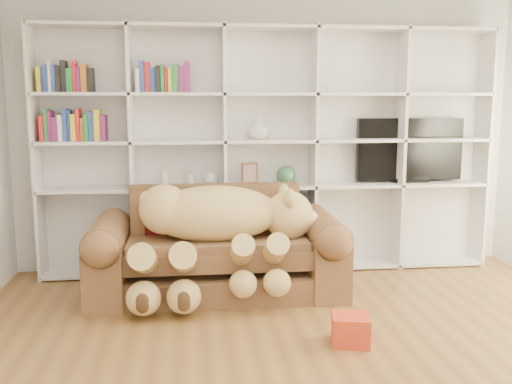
{
  "coord_description": "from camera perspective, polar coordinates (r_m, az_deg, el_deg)",
  "views": [
    {
      "loc": [
        -0.78,
        -3.21,
        1.7
      ],
      "look_at": [
        -0.21,
        1.63,
        0.9
      ],
      "focal_mm": 40.0,
      "sensor_mm": 36.0,
      "label": 1
    }
  ],
  "objects": [
    {
      "name": "throw_pillow",
      "position": [
        5.16,
        -9.03,
        -2.63
      ],
      "size": [
        0.37,
        0.21,
        0.38
      ],
      "primitive_type": "cube",
      "rotation": [
        -0.24,
        0.0,
        0.02
      ],
      "color": "#4E0D0F",
      "rests_on": "sofa"
    },
    {
      "name": "shelf_vase",
      "position": [
        5.57,
        0.24,
        6.37
      ],
      "size": [
        0.26,
        0.26,
        0.21
      ],
      "primitive_type": "imported",
      "rotation": [
        0.0,
        0.0,
        -0.35
      ],
      "color": "beige",
      "rests_on": "bookshelf"
    },
    {
      "name": "wall_back",
      "position": [
        5.78,
        1.07,
        5.78
      ],
      "size": [
        5.0,
        0.02,
        2.7
      ],
      "primitive_type": "cube",
      "color": "silver",
      "rests_on": "floor"
    },
    {
      "name": "figurine_short",
      "position": [
        5.57,
        -6.53,
        1.25
      ],
      "size": [
        0.08,
        0.08,
        0.13
      ],
      "primitive_type": "cylinder",
      "rotation": [
        0.0,
        0.0,
        -0.05
      ],
      "color": "beige",
      "rests_on": "bookshelf"
    },
    {
      "name": "picture_frame",
      "position": [
        5.6,
        -0.64,
        1.88
      ],
      "size": [
        0.17,
        0.07,
        0.21
      ],
      "primitive_type": "cube",
      "rotation": [
        0.0,
        0.0,
        0.27
      ],
      "color": "#59321E",
      "rests_on": "bookshelf"
    },
    {
      "name": "tv",
      "position": [
        6.02,
        15.08,
        4.03
      ],
      "size": [
        1.1,
        0.18,
        0.65
      ],
      "color": "black",
      "rests_on": "bookshelf"
    },
    {
      "name": "bookshelf",
      "position": [
        5.62,
        -1.17,
        5.22
      ],
      "size": [
        4.43,
        0.35,
        2.4
      ],
      "color": "silver",
      "rests_on": "floor"
    },
    {
      "name": "gift_box",
      "position": [
        4.17,
        9.43,
        -13.42
      ],
      "size": [
        0.3,
        0.29,
        0.21
      ],
      "primitive_type": "cube",
      "rotation": [
        0.0,
        0.0,
        -0.21
      ],
      "color": "#BE3619",
      "rests_on": "floor"
    },
    {
      "name": "teddy_bear",
      "position": [
        4.83,
        -3.95,
        -3.44
      ],
      "size": [
        1.64,
        0.9,
        0.95
      ],
      "rotation": [
        0.0,
        0.0,
        -0.1
      ],
      "color": "tan",
      "rests_on": "sofa"
    },
    {
      "name": "green_vase",
      "position": [
        5.65,
        3.03,
        1.7
      ],
      "size": [
        0.19,
        0.19,
        0.19
      ],
      "primitive_type": "sphere",
      "color": "#31603F",
      "rests_on": "bookshelf"
    },
    {
      "name": "floor",
      "position": [
        3.72,
        6.5,
        -18.02
      ],
      "size": [
        5.0,
        5.0,
        0.0
      ],
      "primitive_type": "plane",
      "color": "brown",
      "rests_on": "ground"
    },
    {
      "name": "snow_globe",
      "position": [
        5.58,
        -4.5,
        1.32
      ],
      "size": [
        0.12,
        0.12,
        0.12
      ],
      "primitive_type": "sphere",
      "color": "silver",
      "rests_on": "bookshelf"
    },
    {
      "name": "sofa",
      "position": [
        5.08,
        -3.88,
        -6.21
      ],
      "size": [
        2.19,
        0.95,
        0.92
      ],
      "color": "brown",
      "rests_on": "floor"
    },
    {
      "name": "figurine_tall",
      "position": [
        5.58,
        -9.19,
        1.3
      ],
      "size": [
        0.08,
        0.08,
        0.15
      ],
      "primitive_type": "cylinder",
      "rotation": [
        0.0,
        0.0,
        -0.04
      ],
      "color": "beige",
      "rests_on": "bookshelf"
    }
  ]
}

